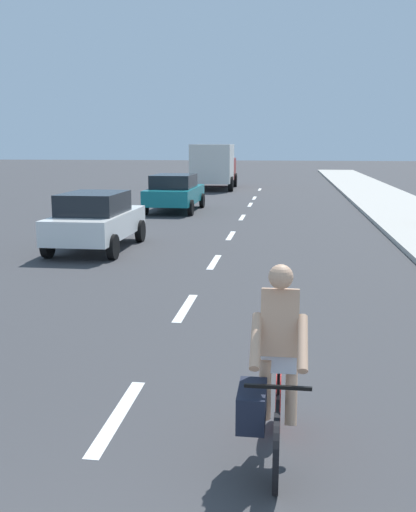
{
  "coord_description": "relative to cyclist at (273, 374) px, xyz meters",
  "views": [
    {
      "loc": [
        1.74,
        -1.6,
        2.86
      ],
      "look_at": [
        0.51,
        7.53,
        1.1
      ],
      "focal_mm": 41.47,
      "sensor_mm": 36.0,
      "label": 1
    }
  ],
  "objects": [
    {
      "name": "lane_stripe_6",
      "position": [
        -1.65,
        22.93,
        -0.83
      ],
      "size": [
        0.16,
        1.8,
        0.01
      ],
      "primitive_type": "cube",
      "color": "white",
      "rests_on": "ground"
    },
    {
      "name": "lane_stripe_1",
      "position": [
        -1.65,
        0.65,
        -0.83
      ],
      "size": [
        0.16,
        1.8,
        0.01
      ],
      "primitive_type": "cube",
      "color": "white",
      "rests_on": "ground"
    },
    {
      "name": "lane_stripe_7",
      "position": [
        -1.65,
        26.42,
        -0.83
      ],
      "size": [
        0.16,
        1.8,
        0.01
      ],
      "primitive_type": "cube",
      "color": "white",
      "rests_on": "ground"
    },
    {
      "name": "sidewalk_strip",
      "position": [
        4.99,
        18.56,
        -0.76
      ],
      "size": [
        3.6,
        80.0,
        0.14
      ],
      "primitive_type": "cube",
      "color": "#B2ADA3",
      "rests_on": "ground"
    },
    {
      "name": "parked_car_white",
      "position": [
        -5.04,
        10.35,
        0.01
      ],
      "size": [
        1.9,
        4.07,
        1.57
      ],
      "rotation": [
        0.0,
        0.0,
        -0.0
      ],
      "color": "white",
      "rests_on": "ground"
    },
    {
      "name": "ground_plane",
      "position": [
        -1.65,
        16.56,
        -0.83
      ],
      "size": [
        160.0,
        160.0,
        0.0
      ],
      "primitive_type": "plane",
      "color": "#38383A"
    },
    {
      "name": "delivery_truck",
      "position": [
        -4.57,
        32.4,
        0.67
      ],
      "size": [
        2.81,
        6.3,
        2.8
      ],
      "rotation": [
        0.0,
        0.0,
        0.03
      ],
      "color": "maroon",
      "rests_on": "ground"
    },
    {
      "name": "lane_stripe_2",
      "position": [
        -1.65,
        4.9,
        -0.83
      ],
      "size": [
        0.16,
        1.8,
        0.01
      ],
      "primitive_type": "cube",
      "color": "white",
      "rests_on": "ground"
    },
    {
      "name": "parked_car_teal",
      "position": [
        -4.68,
        19.78,
        0.01
      ],
      "size": [
        2.08,
        4.48,
        1.57
      ],
      "rotation": [
        0.0,
        0.0,
        -0.01
      ],
      "color": "#14727A",
      "rests_on": "ground"
    },
    {
      "name": "lane_stripe_8",
      "position": [
        -1.65,
        32.38,
        -0.83
      ],
      "size": [
        0.16,
        1.8,
        0.01
      ],
      "primitive_type": "cube",
      "color": "white",
      "rests_on": "ground"
    },
    {
      "name": "lane_stripe_5",
      "position": [
        -1.65,
        17.97,
        -0.83
      ],
      "size": [
        0.16,
        1.8,
        0.01
      ],
      "primitive_type": "cube",
      "color": "white",
      "rests_on": "ground"
    },
    {
      "name": "lane_stripe_3",
      "position": [
        -1.65,
        9.04,
        -0.83
      ],
      "size": [
        0.16,
        1.8,
        0.01
      ],
      "primitive_type": "cube",
      "color": "white",
      "rests_on": "ground"
    },
    {
      "name": "cyclist",
      "position": [
        0.0,
        0.0,
        0.0
      ],
      "size": [
        0.62,
        1.71,
        1.82
      ],
      "rotation": [
        0.0,
        0.0,
        3.14
      ],
      "color": "black",
      "rests_on": "ground"
    },
    {
      "name": "lane_stripe_4",
      "position": [
        -1.65,
        13.29,
        -0.83
      ],
      "size": [
        0.16,
        1.8,
        0.01
      ],
      "primitive_type": "cube",
      "color": "white",
      "rests_on": "ground"
    }
  ]
}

